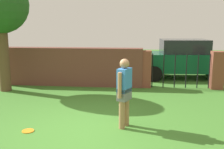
{
  "coord_description": "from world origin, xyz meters",
  "views": [
    {
      "loc": [
        1.17,
        -5.55,
        2.39
      ],
      "look_at": [
        0.42,
        1.75,
        1.0
      ],
      "focal_mm": 42.88,
      "sensor_mm": 36.0,
      "label": 1
    }
  ],
  "objects_px": {
    "frisbee_orange": "(28,131)",
    "tree": "(0,7)",
    "car": "(184,59)",
    "person": "(124,90)"
  },
  "relations": [
    {
      "from": "tree",
      "to": "frisbee_orange",
      "type": "distance_m",
      "value": 5.18
    },
    {
      "from": "tree",
      "to": "frisbee_orange",
      "type": "xyz_separation_m",
      "value": [
        2.34,
        -3.56,
        -2.96
      ]
    },
    {
      "from": "tree",
      "to": "car",
      "type": "distance_m",
      "value": 7.74
    },
    {
      "from": "person",
      "to": "frisbee_orange",
      "type": "bearing_deg",
      "value": 126.6
    },
    {
      "from": "tree",
      "to": "person",
      "type": "bearing_deg",
      "value": -34.35
    },
    {
      "from": "frisbee_orange",
      "to": "tree",
      "type": "bearing_deg",
      "value": 123.37
    },
    {
      "from": "tree",
      "to": "car",
      "type": "xyz_separation_m",
      "value": [
        6.79,
        3.07,
        -2.1
      ]
    },
    {
      "from": "person",
      "to": "tree",
      "type": "bearing_deg",
      "value": 79.46
    },
    {
      "from": "tree",
      "to": "frisbee_orange",
      "type": "bearing_deg",
      "value": -56.63
    },
    {
      "from": "car",
      "to": "frisbee_orange",
      "type": "height_order",
      "value": "car"
    }
  ]
}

